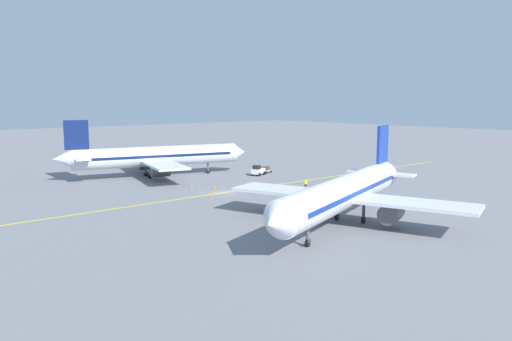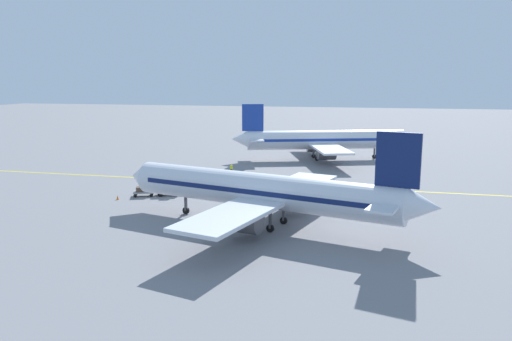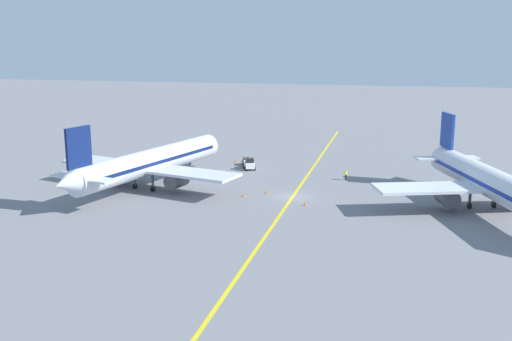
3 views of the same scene
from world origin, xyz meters
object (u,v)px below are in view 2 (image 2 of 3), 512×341
baggage_cart_trailing (143,190)px  ground_crew_worker (231,169)px  airplane_adjacent_stand (264,192)px  traffic_cone_near_nose (325,182)px  baggage_tug_white (169,189)px  traffic_cone_by_wingtip (284,189)px  traffic_cone_far_edge (299,194)px  traffic_cone_mid_apron (118,197)px  airplane_at_gate (324,140)px

baggage_cart_trailing → ground_crew_worker: size_ratio=1.75×
airplane_adjacent_stand → ground_crew_worker: size_ratio=20.85×
ground_crew_worker → traffic_cone_near_nose: 15.94m
baggage_tug_white → traffic_cone_near_nose: bearing=121.9°
baggage_tug_white → traffic_cone_by_wingtip: (-6.00, 14.49, -0.63)m
airplane_adjacent_stand → traffic_cone_far_edge: bearing=172.9°
traffic_cone_mid_apron → traffic_cone_far_edge: 23.55m
airplane_at_gate → ground_crew_worker: bearing=-35.2°
airplane_adjacent_stand → traffic_cone_by_wingtip: size_ratio=63.68×
traffic_cone_mid_apron → traffic_cone_far_edge: size_ratio=1.00×
airplane_adjacent_stand → traffic_cone_far_edge: (-14.17, 1.75, -3.43)m
traffic_cone_by_wingtip → traffic_cone_far_edge: size_ratio=1.00×
traffic_cone_by_wingtip → traffic_cone_near_nose: bearing=140.8°
ground_crew_worker → traffic_cone_far_edge: bearing=45.4°
airplane_at_gate → traffic_cone_far_edge: 31.41m
ground_crew_worker → traffic_cone_near_nose: ground_crew_worker is taller
baggage_cart_trailing → traffic_cone_near_nose: bearing=120.6°
airplane_adjacent_stand → traffic_cone_near_nose: bearing=169.6°
ground_crew_worker → traffic_cone_by_wingtip: size_ratio=3.05×
baggage_tug_white → traffic_cone_near_nose: size_ratio=6.07×
traffic_cone_near_nose → traffic_cone_by_wingtip: (6.12, -5.00, 0.00)m
baggage_cart_trailing → baggage_tug_white: bearing=111.5°
ground_crew_worker → traffic_cone_mid_apron: 21.99m
ground_crew_worker → traffic_cone_far_edge: 18.18m
airplane_at_gate → traffic_cone_near_nose: 22.80m
airplane_at_gate → baggage_cart_trailing: airplane_at_gate is taller
airplane_adjacent_stand → ground_crew_worker: airplane_adjacent_stand is taller
baggage_tug_white → baggage_cart_trailing: size_ratio=1.14×
traffic_cone_far_edge → airplane_adjacent_stand: bearing=-7.1°
baggage_tug_white → traffic_cone_far_edge: bearing=101.0°
airplane_at_gate → traffic_cone_by_wingtip: bearing=-5.2°
traffic_cone_mid_apron → traffic_cone_by_wingtip: same height
traffic_cone_far_edge → traffic_cone_near_nose: bearing=164.3°
airplane_adjacent_stand → baggage_cart_trailing: bearing=-117.7°
airplane_adjacent_stand → baggage_tug_white: bearing=-125.4°
airplane_adjacent_stand → ground_crew_worker: bearing=-157.4°
ground_crew_worker → baggage_tug_white: bearing=-14.2°
traffic_cone_by_wingtip → traffic_cone_far_edge: 3.68m
airplane_at_gate → baggage_cart_trailing: bearing=-29.4°
traffic_cone_by_wingtip → airplane_adjacent_stand: bearing=2.6°
airplane_at_gate → baggage_tug_white: (34.54, -17.10, -2.81)m
airplane_at_gate → traffic_cone_far_edge: (31.22, -0.10, -3.43)m
traffic_cone_near_nose → traffic_cone_by_wingtip: same height
airplane_adjacent_stand → ground_crew_worker: (-26.91, -11.19, -2.80)m
traffic_cone_near_nose → airplane_adjacent_stand: bearing=-10.4°
baggage_cart_trailing → traffic_cone_by_wingtip: (-7.21, 17.56, -0.49)m
airplane_at_gate → airplane_adjacent_stand: bearing=-2.3°
traffic_cone_far_edge → baggage_tug_white: bearing=-79.0°
baggage_tug_white → ground_crew_worker: (-16.07, 4.06, 0.01)m
baggage_cart_trailing → traffic_cone_mid_apron: size_ratio=5.33×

